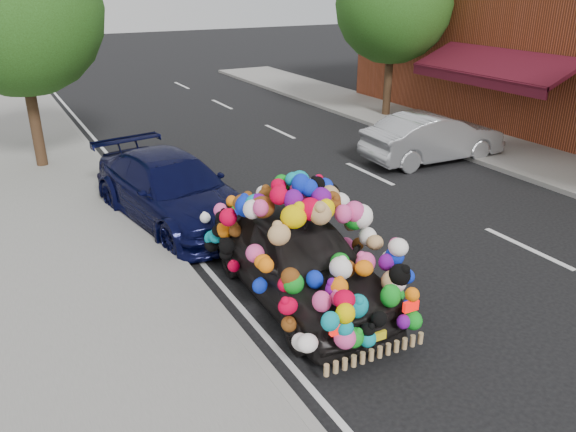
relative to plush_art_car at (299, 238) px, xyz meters
name	(u,v)px	position (x,y,z in m)	size (l,w,h in m)	color
ground	(372,296)	(1.04, -0.57, -1.03)	(100.00, 100.00, 0.00)	black
sidewalk	(95,377)	(-3.26, -0.57, -0.97)	(4.00, 60.00, 0.12)	gray
kerb	(238,333)	(-1.31, -0.57, -0.96)	(0.15, 60.00, 0.13)	gray
footpath_far	(554,166)	(9.24, 2.43, -0.97)	(3.00, 40.00, 0.12)	gray
lane_markings	(527,248)	(4.64, -0.57, -1.02)	(6.00, 50.00, 0.01)	silver
tree_near_sidewalk	(15,9)	(-2.76, 8.93, 2.99)	(4.20, 4.20, 6.13)	#332114
tree_far_b	(393,4)	(9.04, 9.43, 2.86)	(4.00, 4.00, 5.90)	#332114
plush_art_car	(299,238)	(0.00, 0.00, 0.00)	(2.08, 4.27, 2.02)	black
navy_sedan	(172,189)	(-0.76, 3.93, -0.35)	(1.90, 4.69, 1.36)	black
silver_hatchback	(433,138)	(6.83, 4.53, -0.37)	(1.40, 4.02, 1.32)	#A2A4A9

